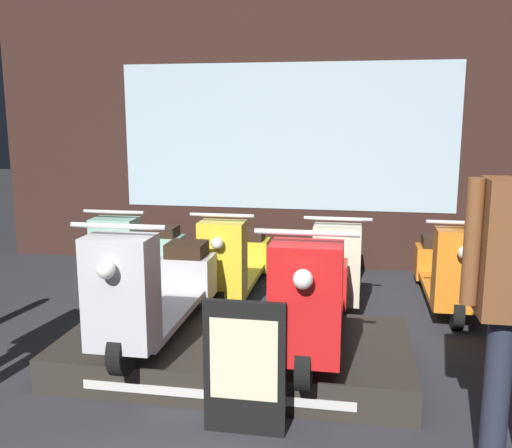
% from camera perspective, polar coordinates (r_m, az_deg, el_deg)
% --- Properties ---
extents(shop_wall_back, '(7.16, 0.09, 3.20)m').
position_cam_1_polar(shop_wall_back, '(6.80, 3.02, 9.09)').
color(shop_wall_back, '#331E19').
rests_on(shop_wall_back, ground_plane).
extents(display_platform, '(2.47, 1.26, 0.24)m').
position_cam_1_polar(display_platform, '(4.22, -2.04, -12.71)').
color(display_platform, '#2D2823').
rests_on(display_platform, ground_plane).
extents(scooter_display_left, '(0.58, 1.78, 0.94)m').
position_cam_1_polar(scooter_display_left, '(4.13, -9.94, -6.41)').
color(scooter_display_left, black).
rests_on(scooter_display_left, display_platform).
extents(scooter_display_right, '(0.58, 1.78, 0.94)m').
position_cam_1_polar(scooter_display_right, '(3.90, 5.74, -7.31)').
color(scooter_display_right, black).
rests_on(scooter_display_right, display_platform).
extents(scooter_backrow_0, '(0.58, 1.78, 0.94)m').
position_cam_1_polar(scooter_backrow_0, '(6.08, -11.51, -3.16)').
color(scooter_backrow_0, black).
rests_on(scooter_backrow_0, ground_plane).
extents(scooter_backrow_1, '(0.58, 1.78, 0.94)m').
position_cam_1_polar(scooter_backrow_1, '(5.79, -1.98, -3.65)').
color(scooter_backrow_1, black).
rests_on(scooter_backrow_1, ground_plane).
extents(scooter_backrow_2, '(0.58, 1.78, 0.94)m').
position_cam_1_polar(scooter_backrow_2, '(5.67, 8.24, -4.07)').
color(scooter_backrow_2, black).
rests_on(scooter_backrow_2, ground_plane).
extents(scooter_backrow_3, '(0.58, 1.78, 0.94)m').
position_cam_1_polar(scooter_backrow_3, '(5.74, 18.57, -4.35)').
color(scooter_backrow_3, black).
rests_on(scooter_backrow_3, ground_plane).
extents(price_sign_board, '(0.47, 0.04, 0.80)m').
position_cam_1_polar(price_sign_board, '(3.31, -1.18, -14.18)').
color(price_sign_board, black).
rests_on(price_sign_board, ground_plane).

